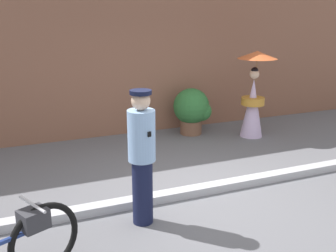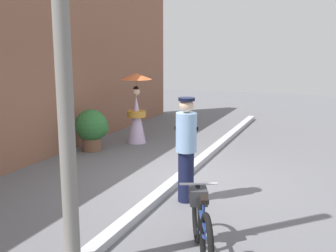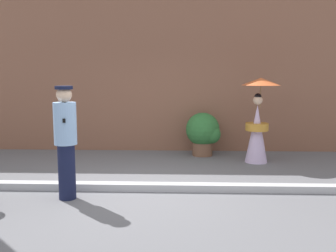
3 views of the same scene
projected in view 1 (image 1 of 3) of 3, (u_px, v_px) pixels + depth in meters
name	position (u px, v px, depth m)	size (l,w,h in m)	color
ground_plane	(196.00, 194.00, 5.93)	(30.00, 30.00, 0.00)	slate
building_wall	(124.00, 37.00, 8.50)	(14.00, 0.40, 4.17)	brown
sidewalk_curb	(196.00, 191.00, 5.92)	(14.00, 0.20, 0.12)	#B2B2B7
person_officer	(142.00, 154.00, 4.91)	(0.34, 0.38, 1.73)	#141938
person_with_parasol	(254.00, 94.00, 8.46)	(0.83, 0.83, 1.83)	silver
potted_plant_by_door	(193.00, 109.00, 8.72)	(0.81, 0.79, 1.01)	brown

